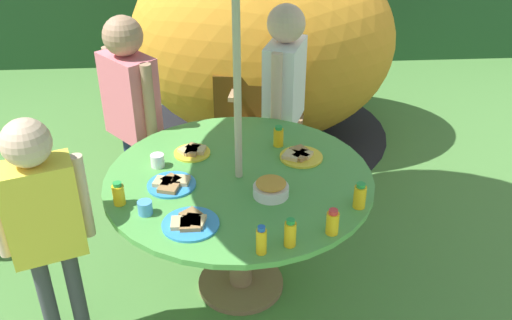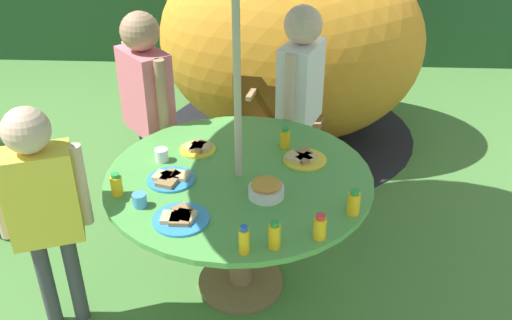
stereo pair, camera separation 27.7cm
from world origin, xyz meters
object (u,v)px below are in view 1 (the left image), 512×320
at_px(plate_front_edge, 300,156).
at_px(juice_bottle_back_edge, 261,241).
at_px(cup_near, 158,161).
at_px(wooden_chair, 270,95).
at_px(dome_tent, 262,42).
at_px(juice_bottle_mid_left, 119,194).
at_px(child_in_pink_shirt, 130,97).
at_px(snack_bowl, 271,188).
at_px(juice_bottle_center_front, 360,196).
at_px(child_in_white_shirt, 285,83).
at_px(child_in_yellow_shirt, 42,210).
at_px(juice_bottle_far_right, 332,222).
at_px(juice_bottle_near_left, 278,137).
at_px(cup_far, 145,208).
at_px(plate_far_left, 192,151).
at_px(garden_table, 239,199).
at_px(plate_mid_right, 190,223).
at_px(juice_bottle_near_right, 290,233).
at_px(plate_center_back, 171,184).

bearing_deg(plate_front_edge, juice_bottle_back_edge, -109.02).
relative_size(plate_front_edge, cup_near, 3.25).
bearing_deg(wooden_chair, cup_near, -108.84).
height_order(dome_tent, juice_bottle_mid_left, dome_tent).
distance_m(child_in_pink_shirt, snack_bowl, 1.17).
bearing_deg(juice_bottle_mid_left, juice_bottle_back_edge, -32.00).
distance_m(dome_tent, juice_bottle_center_front, 2.17).
bearing_deg(juice_bottle_center_front, child_in_pink_shirt, 138.60).
height_order(child_in_white_shirt, child_in_yellow_shirt, child_in_white_shirt).
height_order(juice_bottle_far_right, juice_bottle_center_front, juice_bottle_center_front).
height_order(dome_tent, juice_bottle_near_left, dome_tent).
distance_m(wooden_chair, juice_bottle_mid_left, 1.68).
xyz_separation_m(snack_bowl, cup_far, (-0.57, -0.11, -0.01)).
distance_m(juice_bottle_mid_left, cup_near, 0.36).
relative_size(plate_far_left, juice_bottle_center_front, 1.53).
relative_size(child_in_yellow_shirt, juice_bottle_back_edge, 9.24).
relative_size(garden_table, juice_bottle_center_front, 10.61).
distance_m(plate_mid_right, juice_bottle_far_right, 0.61).
relative_size(plate_front_edge, juice_bottle_near_right, 1.74).
relative_size(plate_center_back, plate_mid_right, 0.94).
bearing_deg(child_in_white_shirt, juice_bottle_mid_left, -19.17).
bearing_deg(wooden_chair, juice_bottle_back_edge, -84.11).
bearing_deg(child_in_pink_shirt, juice_bottle_mid_left, -37.48).
bearing_deg(juice_bottle_mid_left, child_in_yellow_shirt, -160.69).
bearing_deg(juice_bottle_mid_left, wooden_chair, 60.45).
distance_m(plate_front_edge, juice_bottle_near_left, 0.18).
relative_size(child_in_white_shirt, plate_mid_right, 5.35).
height_order(plate_far_left, plate_center_back, same).
bearing_deg(dome_tent, juice_bottle_near_right, -83.87).
distance_m(plate_front_edge, cup_near, 0.74).
distance_m(plate_mid_right, juice_bottle_near_right, 0.45).
bearing_deg(wooden_chair, snack_bowl, -82.89).
xyz_separation_m(juice_bottle_near_left, cup_near, (-0.63, -0.18, -0.02)).
height_order(plate_mid_right, cup_far, cup_far).
bearing_deg(wooden_chair, plate_center_back, -102.23).
bearing_deg(juice_bottle_near_right, juice_bottle_center_front, 36.00).
xyz_separation_m(plate_far_left, juice_bottle_far_right, (0.61, -0.72, 0.04)).
height_order(juice_bottle_near_left, juice_bottle_center_front, juice_bottle_center_front).
distance_m(child_in_white_shirt, plate_mid_right, 1.36).
bearing_deg(plate_center_back, snack_bowl, -13.18).
bearing_deg(juice_bottle_far_right, juice_bottle_center_front, 49.12).
distance_m(child_in_yellow_shirt, plate_front_edge, 1.29).
relative_size(child_in_yellow_shirt, juice_bottle_near_left, 10.38).
bearing_deg(snack_bowl, juice_bottle_near_left, 80.12).
relative_size(plate_far_left, plate_center_back, 0.82).
xyz_separation_m(child_in_white_shirt, cup_near, (-0.73, -0.73, -0.10)).
bearing_deg(child_in_yellow_shirt, juice_bottle_far_right, -27.62).
bearing_deg(plate_far_left, plate_front_edge, -8.11).
xyz_separation_m(juice_bottle_near_left, juice_bottle_mid_left, (-0.78, -0.50, -0.00)).
distance_m(snack_bowl, juice_bottle_far_right, 0.38).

